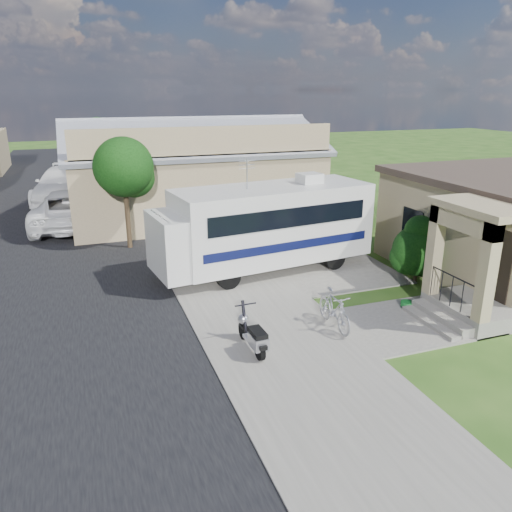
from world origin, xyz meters
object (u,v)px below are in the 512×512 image
object	(u,v)px
shrub	(418,248)
van	(63,184)
motorhome	(265,225)
scooter	(253,336)
bicycle	(334,312)
garden_hose	(407,305)
pickup_truck	(71,208)

from	to	relation	value
shrub	van	xyz separation A→B (m)	(-11.58, 18.38, -0.24)
motorhome	scooter	bearing A→B (deg)	-120.84
bicycle	scooter	bearing A→B (deg)	-168.83
van	garden_hose	bearing A→B (deg)	-52.52
pickup_truck	scooter	bearing A→B (deg)	113.75
bicycle	motorhome	bearing A→B (deg)	91.54
bicycle	garden_hose	xyz separation A→B (m)	(2.79, 0.54, -0.45)
scooter	van	size ratio (longest dim) A/B	0.25
van	garden_hose	distance (m)	22.51
van	garden_hose	size ratio (longest dim) A/B	17.59
pickup_truck	van	world-z (taller)	van
van	scooter	bearing A→B (deg)	-66.45
shrub	scooter	world-z (taller)	shrub
bicycle	garden_hose	size ratio (longest dim) A/B	4.75
scooter	van	distance (m)	21.71
garden_hose	scooter	bearing A→B (deg)	-169.07
scooter	garden_hose	bearing A→B (deg)	8.91
shrub	scooter	xyz separation A→B (m)	(-6.95, -2.83, -0.72)
motorhome	van	bearing A→B (deg)	106.79
scooter	garden_hose	distance (m)	5.43
motorhome	pickup_truck	distance (m)	11.19
shrub	bicycle	xyz separation A→B (m)	(-4.43, -2.34, -0.67)
shrub	van	distance (m)	21.72
scooter	pickup_truck	distance (m)	15.18
motorhome	shrub	distance (m)	5.33
motorhome	scooter	size ratio (longest dim) A/B	4.94
bicycle	van	xyz separation A→B (m)	(-7.15, 20.72, 0.42)
van	garden_hose	xyz separation A→B (m)	(9.94, -20.18, -0.87)
pickup_truck	garden_hose	distance (m)	16.57
van	motorhome	bearing A→B (deg)	-54.51
shrub	garden_hose	xyz separation A→B (m)	(-1.64, -1.80, -1.11)
shrub	garden_hose	world-z (taller)	shrub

